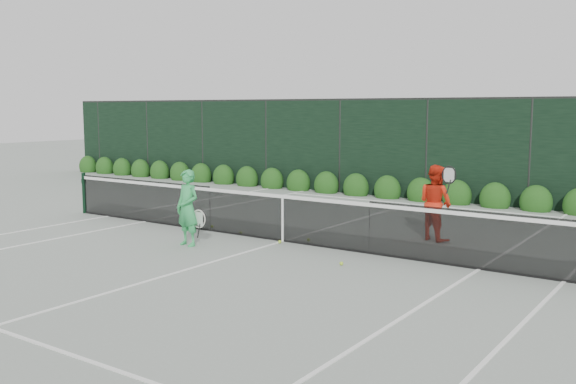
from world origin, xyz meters
The scene contains 8 objects.
ground centered at (0.00, 0.00, 0.00)m, with size 80.00×80.00×0.00m, color gray.
tennis_net centered at (-0.02, 0.00, 0.53)m, with size 12.90×0.10×1.07m.
player_woman centered at (-1.34, -1.40, 0.77)m, with size 0.65×0.42×1.54m.
player_man centered at (2.53, 1.93, 0.80)m, with size 0.98×0.87×1.59m.
court_lines centered at (0.00, 0.00, 0.01)m, with size 11.03×23.83×0.01m.
windscreen_fence centered at (0.00, -2.71, 1.51)m, with size 32.00×21.07×3.06m.
hedge_row centered at (0.00, 7.15, 0.23)m, with size 31.66×0.65×0.94m.
tennis_balls centered at (-0.19, -0.10, 0.03)m, with size 4.32×1.47×0.07m.
Camera 1 is at (7.53, -10.67, 2.75)m, focal length 40.00 mm.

